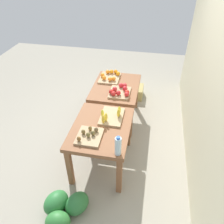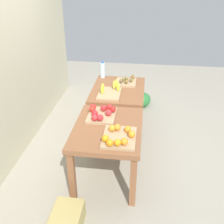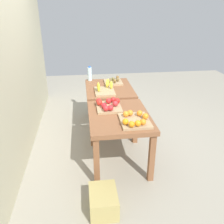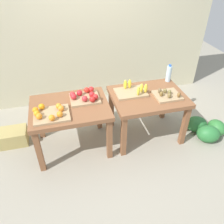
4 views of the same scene
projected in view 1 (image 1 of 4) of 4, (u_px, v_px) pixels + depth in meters
ground_plane at (110, 138)px, 4.00m from camera, size 8.00×8.00×0.00m
back_wall at (212, 66)px, 2.88m from camera, size 4.40×0.12×3.00m
display_table_left at (116, 91)px, 4.06m from camera, size 1.04×0.80×0.73m
display_table_right at (101, 132)px, 3.18m from camera, size 1.04×0.80×0.73m
orange_bin at (110, 77)px, 4.19m from camera, size 0.46×0.38×0.11m
apple_bin at (120, 91)px, 3.77m from camera, size 0.41×0.36×0.11m
banana_crate at (111, 116)px, 3.25m from camera, size 0.44×0.32×0.17m
kiwi_bin at (89, 136)px, 2.94m from camera, size 0.36×0.32×0.10m
water_bottle at (118, 146)px, 2.64m from camera, size 0.08×0.08×0.27m
watermelon_pile at (64, 208)px, 2.80m from camera, size 0.62×0.64×0.27m
cardboard_produce_box at (136, 92)px, 5.00m from camera, size 0.40×0.30×0.23m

